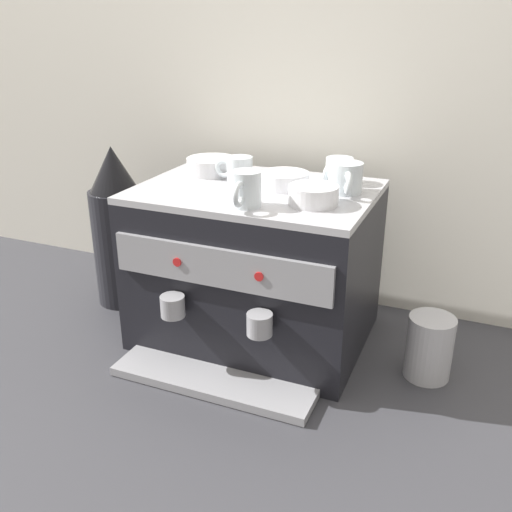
# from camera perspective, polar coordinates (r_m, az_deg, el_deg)

# --- Properties ---
(ground_plane) EXTENTS (4.00, 4.00, 0.00)m
(ground_plane) POSITION_cam_1_polar(r_m,az_deg,el_deg) (1.52, 0.00, -7.76)
(ground_plane) COLOR #38383D
(tiled_backsplash_wall) EXTENTS (2.80, 0.03, 1.17)m
(tiled_backsplash_wall) POSITION_cam_1_polar(r_m,az_deg,el_deg) (1.61, 4.39, 15.99)
(tiled_backsplash_wall) COLOR silver
(tiled_backsplash_wall) RESTS_ON ground_plane
(espresso_machine) EXTENTS (0.56, 0.52, 0.40)m
(espresso_machine) POSITION_cam_1_polar(r_m,az_deg,el_deg) (1.43, -0.08, -1.00)
(espresso_machine) COLOR black
(espresso_machine) RESTS_ON ground_plane
(ceramic_cup_0) EXTENTS (0.10, 0.06, 0.06)m
(ceramic_cup_0) POSITION_cam_1_polar(r_m,az_deg,el_deg) (1.41, -1.80, 8.70)
(ceramic_cup_0) COLOR silver
(ceramic_cup_0) RESTS_ON espresso_machine
(ceramic_cup_1) EXTENTS (0.07, 0.10, 0.06)m
(ceramic_cup_1) POSITION_cam_1_polar(r_m,az_deg,el_deg) (1.41, 8.29, 8.51)
(ceramic_cup_1) COLOR silver
(ceramic_cup_1) RESTS_ON espresso_machine
(ceramic_cup_2) EXTENTS (0.08, 0.11, 0.07)m
(ceramic_cup_2) POSITION_cam_1_polar(r_m,az_deg,el_deg) (1.33, 9.03, 7.77)
(ceramic_cup_2) COLOR silver
(ceramic_cup_2) RESTS_ON espresso_machine
(ceramic_cup_3) EXTENTS (0.07, 0.11, 0.08)m
(ceramic_cup_3) POSITION_cam_1_polar(r_m,az_deg,el_deg) (1.21, -1.05, 6.74)
(ceramic_cup_3) COLOR silver
(ceramic_cup_3) RESTS_ON espresso_machine
(ceramic_bowl_0) EXTENTS (0.11, 0.11, 0.04)m
(ceramic_bowl_0) POSITION_cam_1_polar(r_m,az_deg,el_deg) (1.24, 5.80, 6.08)
(ceramic_bowl_0) COLOR white
(ceramic_bowl_0) RESTS_ON espresso_machine
(ceramic_bowl_1) EXTENTS (0.12, 0.12, 0.04)m
(ceramic_bowl_1) POSITION_cam_1_polar(r_m,az_deg,el_deg) (1.37, 2.87, 7.63)
(ceramic_bowl_1) COLOR white
(ceramic_bowl_1) RESTS_ON espresso_machine
(ceramic_bowl_2) EXTENTS (0.13, 0.13, 0.04)m
(ceramic_bowl_2) POSITION_cam_1_polar(r_m,az_deg,el_deg) (1.50, -4.51, 9.01)
(ceramic_bowl_2) COLOR white
(ceramic_bowl_2) RESTS_ON espresso_machine
(coffee_grinder) EXTENTS (0.15, 0.15, 0.46)m
(coffee_grinder) POSITION_cam_1_polar(r_m,az_deg,el_deg) (1.65, -13.68, 2.56)
(coffee_grinder) COLOR black
(coffee_grinder) RESTS_ON ground_plane
(milk_pitcher) EXTENTS (0.11, 0.11, 0.15)m
(milk_pitcher) POSITION_cam_1_polar(r_m,az_deg,el_deg) (1.38, 17.06, -8.77)
(milk_pitcher) COLOR #B7B7BC
(milk_pitcher) RESTS_ON ground_plane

